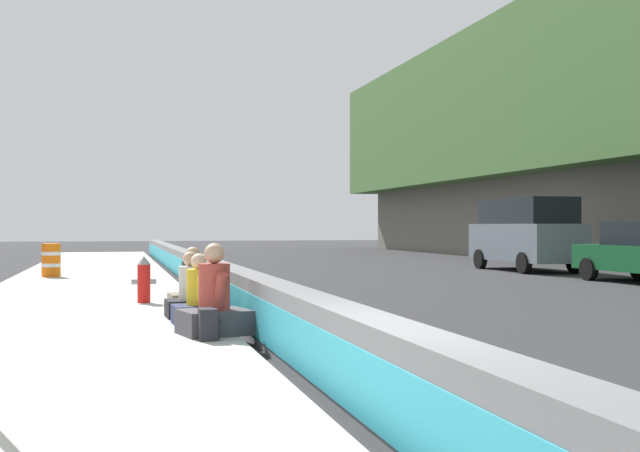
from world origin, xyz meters
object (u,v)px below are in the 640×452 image
object	(u,v)px
seated_person_middle	(199,302)
backpack	(209,325)
fire_hydrant	(144,279)
seated_person_foreground	(214,306)
seated_person_rear	(190,297)
parked_car_fourth	(525,233)
seated_person_far	(193,291)
construction_barrel	(51,260)

from	to	relation	value
seated_person_middle	backpack	bearing A→B (deg)	178.28
fire_hydrant	seated_person_foreground	distance (m)	4.73
seated_person_rear	backpack	distance (m)	2.60
parked_car_fourth	seated_person_rear	bearing A→B (deg)	134.30
seated_person_foreground	seated_person_middle	xyz separation A→B (m)	(1.18, 0.09, -0.05)
seated_person_foreground	seated_person_far	world-z (taller)	seated_person_foreground
fire_hydrant	seated_person_far	size ratio (longest dim) A/B	0.81
construction_barrel	parked_car_fourth	size ratio (longest dim) A/B	0.19
seated_person_far	backpack	size ratio (longest dim) A/B	2.72
seated_person_foreground	seated_person_rear	xyz separation A→B (m)	(2.08, 0.13, -0.05)
seated_person_rear	seated_person_far	distance (m)	0.99
fire_hydrant	construction_barrel	xyz separation A→B (m)	(8.48, 2.29, 0.03)
parked_car_fourth	seated_person_middle	bearing A→B (deg)	136.38
seated_person_rear	parked_car_fourth	world-z (taller)	parked_car_fourth
seated_person_middle	seated_person_rear	size ratio (longest dim) A/B	1.00
seated_person_foreground	backpack	world-z (taller)	seated_person_foreground
seated_person_foreground	seated_person_middle	world-z (taller)	seated_person_foreground
fire_hydrant	parked_car_fourth	distance (m)	16.88
seated_person_foreground	seated_person_middle	distance (m)	1.18
fire_hydrant	parked_car_fourth	size ratio (longest dim) A/B	0.17
construction_barrel	parked_car_fourth	distance (m)	15.93
construction_barrel	seated_person_far	bearing A→B (deg)	-163.21
seated_person_rear	seated_person_far	world-z (taller)	seated_person_far
fire_hydrant	seated_person_rear	size ratio (longest dim) A/B	0.85
seated_person_rear	backpack	bearing A→B (deg)	179.83
construction_barrel	backpack	bearing A→B (deg)	-168.01
seated_person_middle	construction_barrel	xyz separation A→B (m)	(11.98, 2.95, 0.15)
seated_person_middle	fire_hydrant	bearing A→B (deg)	10.83
construction_barrel	seated_person_middle	bearing A→B (deg)	-166.15
seated_person_middle	parked_car_fourth	distance (m)	18.70
seated_person_rear	backpack	world-z (taller)	seated_person_rear
seated_person_foreground	seated_person_far	xyz separation A→B (m)	(3.06, -0.01, -0.04)
seated_person_middle	seated_person_far	world-z (taller)	seated_person_far
seated_person_far	seated_person_rear	bearing A→B (deg)	172.23
backpack	construction_barrel	xyz separation A→B (m)	(13.67, 2.90, 0.28)
seated_person_foreground	parked_car_fourth	bearing A→B (deg)	-41.05
seated_person_far	fire_hydrant	bearing A→B (deg)	25.28
construction_barrel	parked_car_fourth	world-z (taller)	parked_car_fourth
fire_hydrant	backpack	xyz separation A→B (m)	(-5.19, -0.62, -0.25)
seated_person_rear	parked_car_fourth	size ratio (longest dim) A/B	0.20
seated_person_foreground	seated_person_far	bearing A→B (deg)	-0.10
seated_person_middle	construction_barrel	bearing A→B (deg)	13.85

